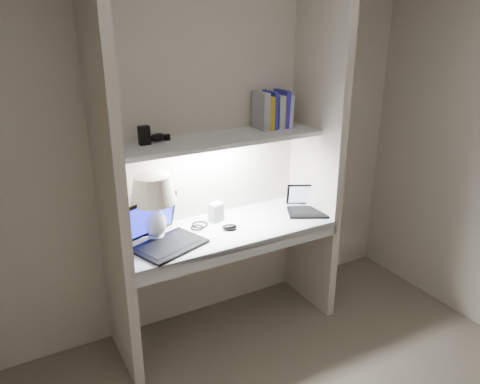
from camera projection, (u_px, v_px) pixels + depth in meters
back_wall at (206, 148)px, 3.16m from camera, size 3.20×0.01×2.50m
alcove_panel_left at (108, 177)px, 2.61m from camera, size 0.06×0.55×2.50m
alcove_panel_right at (317, 144)px, 3.27m from camera, size 0.06×0.55×2.50m
desk at (225, 231)px, 3.12m from camera, size 1.40×0.55×0.04m
desk_apron at (245, 251)px, 2.91m from camera, size 1.46×0.03×0.10m
shelf at (217, 140)px, 2.98m from camera, size 1.40×0.36×0.03m
strip_light at (218, 143)px, 2.99m from camera, size 0.60×0.04×0.02m
table_lamp at (153, 197)px, 2.87m from camera, size 0.29×0.29×0.42m
laptop_main at (162, 235)px, 2.87m from camera, size 0.51×0.48×0.27m
laptop_netbook at (308, 206)px, 3.36m from camera, size 0.37×0.35×0.18m
speaker at (216, 212)px, 3.19m from camera, size 0.11×0.09×0.13m
mouse at (230, 227)px, 3.08m from camera, size 0.11×0.09×0.04m
cable_coil at (200, 225)px, 3.14m from camera, size 0.14×0.14×0.01m
sticky_note at (144, 252)px, 2.79m from camera, size 0.07×0.07×0.00m
book_row at (272, 110)px, 3.20m from camera, size 0.24×0.17×0.25m
shelf_box at (144, 135)px, 2.79m from camera, size 0.07×0.05×0.11m
shelf_gadget at (158, 137)px, 2.87m from camera, size 0.13×0.11×0.05m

